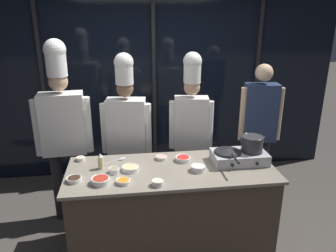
% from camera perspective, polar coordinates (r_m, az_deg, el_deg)
% --- Properties ---
extents(ground_plane, '(24.00, 24.00, 0.00)m').
position_cam_1_polar(ground_plane, '(3.66, 0.55, -19.88)').
color(ground_plane, '#47423D').
extents(window_wall_back, '(5.31, 0.09, 2.70)m').
position_cam_1_polar(window_wall_back, '(4.71, -2.50, 7.47)').
color(window_wall_back, black).
rests_on(window_wall_back, ground_plane).
extents(demo_counter, '(2.00, 0.80, 0.88)m').
position_cam_1_polar(demo_counter, '(3.40, 0.58, -14.09)').
color(demo_counter, '#4C3D2D').
rests_on(demo_counter, ground_plane).
extents(portable_stove, '(0.54, 0.33, 0.12)m').
position_cam_1_polar(portable_stove, '(3.36, 12.29, -5.29)').
color(portable_stove, '#B2B5BA').
rests_on(portable_stove, demo_counter).
extents(frying_pan, '(0.27, 0.46, 0.04)m').
position_cam_1_polar(frying_pan, '(3.28, 10.38, -4.14)').
color(frying_pan, '#232326').
rests_on(frying_pan, portable_stove).
extents(stock_pot, '(0.24, 0.22, 0.15)m').
position_cam_1_polar(stock_pot, '(3.35, 14.46, -2.90)').
color(stock_pot, '#333335').
rests_on(stock_pot, portable_stove).
extents(squeeze_bottle_oil, '(0.06, 0.06, 0.16)m').
position_cam_1_polar(squeeze_bottle_oil, '(3.21, -11.65, -6.08)').
color(squeeze_bottle_oil, beige).
rests_on(squeeze_bottle_oil, demo_counter).
extents(prep_bowl_bell_pepper, '(0.16, 0.16, 0.04)m').
position_cam_1_polar(prep_bowl_bell_pepper, '(3.34, 2.63, -5.67)').
color(prep_bowl_bell_pepper, white).
rests_on(prep_bowl_bell_pepper, demo_counter).
extents(prep_bowl_ginger, '(0.16, 0.16, 0.05)m').
position_cam_1_polar(prep_bowl_ginger, '(3.16, -6.55, -7.28)').
color(prep_bowl_ginger, white).
rests_on(prep_bowl_ginger, demo_counter).
extents(prep_bowl_noodles, '(0.10, 0.10, 0.05)m').
position_cam_1_polar(prep_bowl_noodles, '(2.88, -1.80, -9.81)').
color(prep_bowl_noodles, white).
rests_on(prep_bowl_noodles, demo_counter).
extents(prep_bowl_garlic, '(0.14, 0.14, 0.05)m').
position_cam_1_polar(prep_bowl_garlic, '(3.14, 5.24, -7.27)').
color(prep_bowl_garlic, white).
rests_on(prep_bowl_garlic, demo_counter).
extents(prep_bowl_mushrooms, '(0.10, 0.10, 0.05)m').
position_cam_1_polar(prep_bowl_mushrooms, '(3.13, -9.38, -7.62)').
color(prep_bowl_mushrooms, white).
rests_on(prep_bowl_mushrooms, demo_counter).
extents(prep_bowl_shrimp, '(0.12, 0.12, 0.03)m').
position_cam_1_polar(prep_bowl_shrimp, '(3.37, -1.19, -5.49)').
color(prep_bowl_shrimp, white).
rests_on(prep_bowl_shrimp, demo_counter).
extents(prep_bowl_chicken, '(0.09, 0.09, 0.04)m').
position_cam_1_polar(prep_bowl_chicken, '(3.46, -15.01, -5.49)').
color(prep_bowl_chicken, white).
rests_on(prep_bowl_chicken, demo_counter).
extents(prep_bowl_carrots, '(0.13, 0.13, 0.04)m').
position_cam_1_polar(prep_bowl_carrots, '(2.95, -7.78, -9.48)').
color(prep_bowl_carrots, white).
rests_on(prep_bowl_carrots, demo_counter).
extents(prep_bowl_chili_flakes, '(0.17, 0.17, 0.06)m').
position_cam_1_polar(prep_bowl_chili_flakes, '(2.97, -11.65, -9.22)').
color(prep_bowl_chili_flakes, white).
rests_on(prep_bowl_chili_flakes, demo_counter).
extents(prep_bowl_soy_glaze, '(0.14, 0.14, 0.04)m').
position_cam_1_polar(prep_bowl_soy_glaze, '(3.07, -16.02, -8.87)').
color(prep_bowl_soy_glaze, white).
rests_on(prep_bowl_soy_glaze, demo_counter).
extents(serving_spoon_slotted, '(0.25, 0.17, 0.02)m').
position_cam_1_polar(serving_spoon_slotted, '(3.39, -8.48, -5.79)').
color(serving_spoon_slotted, '#B2B5BA').
rests_on(serving_spoon_slotted, demo_counter).
extents(chef_head, '(0.61, 0.27, 2.07)m').
position_cam_1_polar(chef_head, '(3.71, -17.86, 0.57)').
color(chef_head, '#232326').
rests_on(chef_head, ground_plane).
extents(chef_sous, '(0.57, 0.28, 1.91)m').
position_cam_1_polar(chef_sous, '(3.74, -7.25, 0.09)').
color(chef_sous, '#2D3856').
rests_on(chef_sous, ground_plane).
extents(chef_line, '(0.51, 0.26, 1.90)m').
position_cam_1_polar(chef_line, '(3.83, 4.04, 1.02)').
color(chef_line, '#4C4C51').
rests_on(chef_line, ground_plane).
extents(person_guest, '(0.50, 0.24, 1.76)m').
position_cam_1_polar(person_guest, '(4.03, 15.64, 0.80)').
color(person_guest, '#232326').
rests_on(person_guest, ground_plane).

